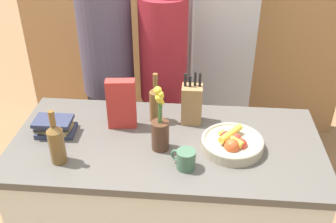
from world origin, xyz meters
TOP-DOWN VIEW (x-y plane):
  - kitchen_island at (0.00, 0.00)m, footprint 1.59×0.76m
  - refrigerator at (0.15, 1.23)m, footprint 0.76×0.63m
  - fruit_bowl at (0.33, -0.04)m, footprint 0.31×0.31m
  - knife_block at (0.12, 0.20)m, footprint 0.11×0.09m
  - flower_vase at (-0.02, -0.06)m, footprint 0.09×0.09m
  - cereal_box at (-0.25, 0.12)m, footprint 0.16×0.08m
  - coffee_mug at (0.11, -0.20)m, footprint 0.12×0.09m
  - book_stack at (-0.59, 0.02)m, footprint 0.21×0.17m
  - bottle_oil at (-0.49, -0.20)m, footprint 0.07×0.07m
  - bottle_vinegar at (-0.08, 0.19)m, footprint 0.07×0.07m
  - person_at_sink at (-0.44, 0.66)m, footprint 0.34×0.34m
  - person_in_blue at (-0.08, 0.67)m, footprint 0.31×0.31m

SIDE VIEW (x-z plane):
  - kitchen_island at x=0.00m, z-range 0.00..0.92m
  - refrigerator at x=0.15m, z-range 0.00..1.90m
  - person_in_blue at x=-0.08m, z-range 0.11..1.79m
  - fruit_bowl at x=0.33m, z-range 0.91..1.01m
  - book_stack at x=-0.59m, z-range 0.92..1.01m
  - coffee_mug at x=0.11m, z-range 0.92..1.01m
  - person_at_sink at x=-0.44m, z-range 0.12..1.88m
  - bottle_oil at x=-0.49m, z-range 0.89..1.17m
  - flower_vase at x=-0.02m, z-range 0.86..1.20m
  - knife_block at x=0.12m, z-range 0.88..1.18m
  - bottle_vinegar at x=-0.08m, z-range 0.89..1.17m
  - cereal_box at x=-0.25m, z-range 0.92..1.20m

